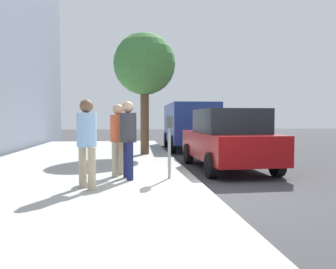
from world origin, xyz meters
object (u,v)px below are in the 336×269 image
Objects in this scene: parking_officer at (118,134)px; street_tree at (145,65)px; parked_van_far at (189,123)px; pedestrian_bystander at (87,137)px; parked_sedan_near at (228,139)px; parking_meter at (169,133)px; pedestrian_at_meter at (128,133)px.

parking_officer is 0.37× the size of street_tree.
parking_officer is 0.32× the size of parked_van_far.
pedestrian_bystander reaches higher than parked_sedan_near.
parking_meter is 0.92m from pedestrian_at_meter.
parked_van_far is (9.59, -3.68, 0.10)m from pedestrian_bystander.
street_tree is (5.27, -0.61, 2.33)m from pedestrian_at_meter.
parked_van_far is 4.58m from street_tree.
parked_sedan_near is at bearing -144.63° from street_tree.
parked_van_far is (8.10, -3.13, 0.12)m from parking_officer.
parking_meter is 2.90m from parked_sedan_near.
parking_meter is 0.81× the size of pedestrian_at_meter.
pedestrian_at_meter is at bearing 19.21° from pedestrian_bystander.
parking_officer is at bearing 66.06° from parking_meter.
pedestrian_bystander is at bearing 119.87° from parking_meter.
parking_officer reaches higher than parking_meter.
parked_van_far is (6.50, 0.00, 0.36)m from parked_sedan_near.
parking_meter is 5.82m from street_tree.
pedestrian_bystander is (-0.98, 1.70, -0.01)m from parking_meter.
pedestrian_at_meter is at bearing -41.32° from parking_officer.
parking_meter is 1.97m from pedestrian_bystander.
parked_sedan_near is at bearing 48.77° from parking_officer.
street_tree is at bearing 3.32° from parking_meter.
parking_meter is 0.83× the size of parking_officer.
pedestrian_bystander is 4.81m from parked_sedan_near.
parked_sedan_near is 0.85× the size of parked_van_far.
parking_officer is 3.52m from parked_sedan_near.
street_tree reaches higher than parking_meter.
street_tree is (5.33, 0.31, 2.33)m from parking_meter.
parking_meter is 0.31× the size of street_tree.
pedestrian_at_meter reaches higher than parked_sedan_near.
parking_meter is at bearing 167.10° from parked_van_far.
parked_van_far is (8.61, -1.97, 0.09)m from parking_meter.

